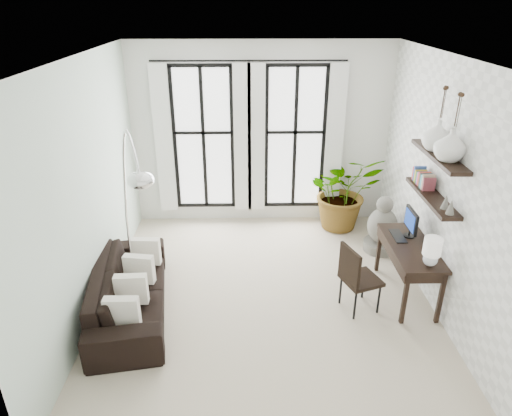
{
  "coord_description": "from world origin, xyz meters",
  "views": [
    {
      "loc": [
        -0.23,
        -5.26,
        3.82
      ],
      "look_at": [
        -0.13,
        0.3,
        1.23
      ],
      "focal_mm": 32.0,
      "sensor_mm": 36.0,
      "label": 1
    }
  ],
  "objects_px": {
    "buddha": "(382,228)",
    "arc_lamp": "(130,175)",
    "sofa": "(129,290)",
    "desk": "(411,251)",
    "plant": "(343,191)",
    "desk_chair": "(356,275)"
  },
  "relations": [
    {
      "from": "plant",
      "to": "desk",
      "type": "distance_m",
      "value": 2.22
    },
    {
      "from": "plant",
      "to": "desk",
      "type": "xyz_separation_m",
      "value": [
        0.49,
        -2.16,
        0.03
      ]
    },
    {
      "from": "plant",
      "to": "arc_lamp",
      "type": "xyz_separation_m",
      "value": [
        -3.15,
        -2.07,
        1.11
      ]
    },
    {
      "from": "desk",
      "to": "buddha",
      "type": "distance_m",
      "value": 1.34
    },
    {
      "from": "buddha",
      "to": "arc_lamp",
      "type": "bearing_deg",
      "value": -161.7
    },
    {
      "from": "desk_chair",
      "to": "arc_lamp",
      "type": "relative_size",
      "value": 0.4
    },
    {
      "from": "desk",
      "to": "buddha",
      "type": "height_order",
      "value": "desk"
    },
    {
      "from": "sofa",
      "to": "buddha",
      "type": "xyz_separation_m",
      "value": [
        3.74,
        1.53,
        0.07
      ]
    },
    {
      "from": "arc_lamp",
      "to": "desk_chair",
      "type": "bearing_deg",
      "value": -7.27
    },
    {
      "from": "sofa",
      "to": "desk_chair",
      "type": "distance_m",
      "value": 2.97
    },
    {
      "from": "arc_lamp",
      "to": "desk",
      "type": "bearing_deg",
      "value": -1.47
    },
    {
      "from": "sofa",
      "to": "desk",
      "type": "distance_m",
      "value": 3.77
    },
    {
      "from": "plant",
      "to": "arc_lamp",
      "type": "bearing_deg",
      "value": -146.68
    },
    {
      "from": "plant",
      "to": "arc_lamp",
      "type": "distance_m",
      "value": 3.93
    },
    {
      "from": "sofa",
      "to": "plant",
      "type": "relative_size",
      "value": 1.62
    },
    {
      "from": "desk_chair",
      "to": "buddha",
      "type": "xyz_separation_m",
      "value": [
        0.78,
        1.57,
        -0.14
      ]
    },
    {
      "from": "arc_lamp",
      "to": "plant",
      "type": "bearing_deg",
      "value": 33.32
    },
    {
      "from": "buddha",
      "to": "desk_chair",
      "type": "bearing_deg",
      "value": -116.44
    },
    {
      "from": "desk_chair",
      "to": "arc_lamp",
      "type": "bearing_deg",
      "value": 152.72
    },
    {
      "from": "plant",
      "to": "desk_chair",
      "type": "relative_size",
      "value": 1.47
    },
    {
      "from": "desk",
      "to": "buddha",
      "type": "relative_size",
      "value": 1.39
    },
    {
      "from": "plant",
      "to": "buddha",
      "type": "xyz_separation_m",
      "value": [
        0.49,
        -0.87,
        -0.3
      ]
    }
  ]
}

